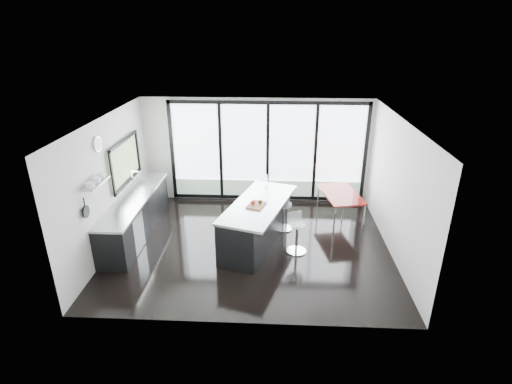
# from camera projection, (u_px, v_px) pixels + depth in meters

# --- Properties ---
(floor) EXTENTS (6.00, 5.00, 0.00)m
(floor) POSITION_uv_depth(u_px,v_px,m) (251.00, 245.00, 8.83)
(floor) COLOR black
(floor) RESTS_ON ground
(ceiling) EXTENTS (6.00, 5.00, 0.00)m
(ceiling) POSITION_uv_depth(u_px,v_px,m) (250.00, 120.00, 7.74)
(ceiling) COLOR white
(ceiling) RESTS_ON wall_back
(wall_back) EXTENTS (6.00, 0.09, 2.80)m
(wall_back) POSITION_uv_depth(u_px,v_px,m) (267.00, 156.00, 10.59)
(wall_back) COLOR beige
(wall_back) RESTS_ON ground
(wall_front) EXTENTS (6.00, 0.00, 2.80)m
(wall_front) POSITION_uv_depth(u_px,v_px,m) (240.00, 249.00, 5.99)
(wall_front) COLOR beige
(wall_front) RESTS_ON ground
(wall_left) EXTENTS (0.26, 5.00, 2.80)m
(wall_left) POSITION_uv_depth(u_px,v_px,m) (114.00, 172.00, 8.61)
(wall_left) COLOR beige
(wall_left) RESTS_ON ground
(wall_right) EXTENTS (0.00, 5.00, 2.80)m
(wall_right) POSITION_uv_depth(u_px,v_px,m) (397.00, 189.00, 8.15)
(wall_right) COLOR beige
(wall_right) RESTS_ON ground
(counter_cabinets) EXTENTS (0.69, 3.24, 1.36)m
(counter_cabinets) POSITION_uv_depth(u_px,v_px,m) (136.00, 215.00, 9.14)
(counter_cabinets) COLOR black
(counter_cabinets) RESTS_ON floor
(island) EXTENTS (1.70, 2.63, 1.30)m
(island) POSITION_uv_depth(u_px,v_px,m) (255.00, 222.00, 8.73)
(island) COLOR black
(island) RESTS_ON floor
(bar_stool_near) EXTENTS (0.57, 0.57, 0.68)m
(bar_stool_near) POSITION_uv_depth(u_px,v_px,m) (297.00, 238.00, 8.45)
(bar_stool_near) COLOR silver
(bar_stool_near) RESTS_ON floor
(bar_stool_far) EXTENTS (0.48, 0.48, 0.67)m
(bar_stool_far) POSITION_uv_depth(u_px,v_px,m) (284.00, 216.00, 9.40)
(bar_stool_far) COLOR silver
(bar_stool_far) RESTS_ON floor
(red_table) EXTENTS (1.06, 1.53, 0.75)m
(red_table) POSITION_uv_depth(u_px,v_px,m) (339.00, 207.00, 9.75)
(red_table) COLOR maroon
(red_table) RESTS_ON floor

